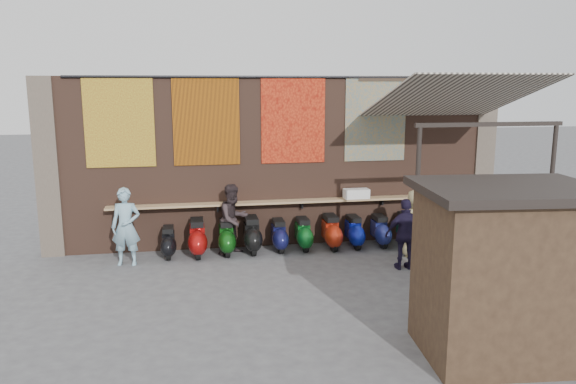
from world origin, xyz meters
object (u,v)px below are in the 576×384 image
Objects in this scene: scooter_stool_8 at (380,231)px; scooter_stool_5 at (303,234)px; scooter_stool_0 at (168,242)px; scooter_stool_4 at (279,236)px; diner_right at (233,219)px; shopper_grey at (552,243)px; shopper_navy at (406,234)px; market_stall at (504,276)px; shelf_box at (356,194)px; scooter_stool_2 at (226,238)px; shopper_tan at (415,223)px; scooter_stool_1 at (197,238)px; diner_left at (126,227)px; scooter_stool_10 at (429,228)px; scooter_stool_9 at (407,229)px; scooter_stool_3 at (252,235)px; scooter_stool_6 at (331,232)px; scooter_stool_7 at (354,232)px.

scooter_stool_5 is at bearing 178.84° from scooter_stool_8.
scooter_stool_0 is 2.52m from scooter_stool_4.
diner_right is at bearing -178.71° from scooter_stool_5.
scooter_stool_8 is (2.45, -0.04, 0.01)m from scooter_stool_4.
diner_right is at bearing 10.83° from shopper_grey.
shopper_navy is 0.64× the size of market_stall.
scooter_stool_5 is (-1.35, -0.26, -0.87)m from shelf_box.
scooter_stool_2 is 4.26m from shopper_tan.
diner_left reaches higher than scooter_stool_1.
diner_left is (-3.95, -0.43, 0.47)m from scooter_stool_5.
scooter_stool_2 is 1.02× the size of scooter_stool_10.
scooter_stool_9 reaches higher than scooter_stool_0.
scooter_stool_1 is 0.58× the size of shopper_navy.
scooter_stool_3 reaches higher than scooter_stool_2.
scooter_stool_6 reaches higher than scooter_stool_2.
diner_left reaches higher than shelf_box.
scooter_stool_7 reaches higher than scooter_stool_8.
scooter_stool_3 is 0.53× the size of diner_right.
shelf_box reaches higher than scooter_stool_2.
scooter_stool_2 is 3.67m from scooter_stool_8.
shopper_navy reaches higher than scooter_stool_10.
shopper_tan reaches higher than shelf_box.
shopper_tan is (0.99, -1.24, -0.47)m from shelf_box.
shopper_tan is 4.64m from market_stall.
diner_right reaches higher than scooter_stool_7.
shelf_box is 2.13m from scooter_stool_4.
scooter_stool_1 is at bearing -179.45° from scooter_stool_8.
scooter_stool_6 is (1.24, -0.04, 0.03)m from scooter_stool_4.
scooter_stool_10 is at bearing 0.85° from scooter_stool_7.
shelf_box is 0.74× the size of scooter_stool_9.
scooter_stool_4 is 0.50× the size of shopper_tan.
scooter_stool_3 is 6.27m from shopper_grey.
scooter_stool_9 is at bearing -22.94° from shopper_grey.
shopper_navy is at bearing -155.80° from shopper_tan.
scooter_stool_1 is 1.06× the size of scooter_stool_2.
scooter_stool_1 is 4.89m from shopper_tan.
scooter_stool_5 is at bearing 176.72° from scooter_stool_6.
shopper_navy is at bearing 93.80° from market_stall.
scooter_stool_4 is 0.95× the size of scooter_stool_10.
scooter_stool_9 is 6.53m from diner_left.
scooter_stool_10 reaches higher than scooter_stool_4.
scooter_stool_8 is 0.48× the size of diner_right.
scooter_stool_1 is at bearing 148.67° from diner_right.
diner_right is 1.05× the size of shopper_tan.
scooter_stool_8 is (4.32, 0.04, -0.05)m from scooter_stool_1.
shopper_navy reaches higher than scooter_stool_4.
shelf_box is at bearing 5.15° from scooter_stool_1.
shelf_box is 0.25× the size of market_stall.
scooter_stool_0 is at bearing -179.08° from scooter_stool_5.
scooter_stool_7 is 0.51× the size of shopper_tan.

